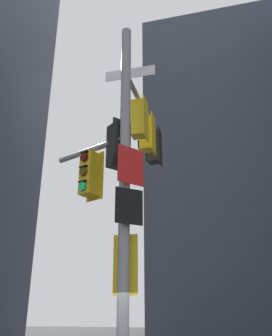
% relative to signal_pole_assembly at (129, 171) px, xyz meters
% --- Properties ---
extents(building_mid_block, '(14.62, 14.62, 28.56)m').
position_rel_signal_pole_assembly_xyz_m(building_mid_block, '(3.14, 26.56, 9.09)').
color(building_mid_block, '#4C5460').
rests_on(building_mid_block, ground).
extents(signal_pole_assembly, '(2.54, 3.55, 8.64)m').
position_rel_signal_pole_assembly_xyz_m(signal_pole_assembly, '(0.00, 0.00, 0.00)').
color(signal_pole_assembly, gray).
rests_on(signal_pole_assembly, ground).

